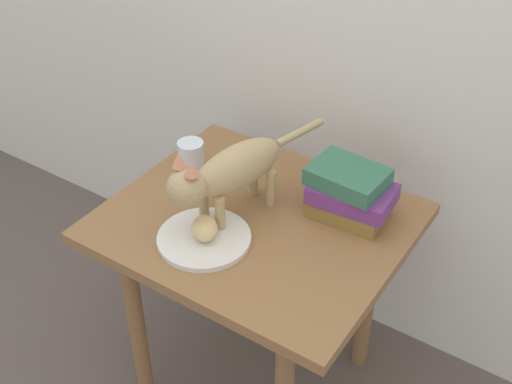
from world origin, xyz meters
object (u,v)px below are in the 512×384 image
bread_roll (205,228)px  cat (229,172)px  book_stack (350,193)px  candle_jar (191,158)px  side_table (256,247)px  plate (204,238)px

bread_roll → cat: 0.14m
book_stack → candle_jar: size_ratio=2.46×
cat → candle_jar: bearing=151.8°
side_table → candle_jar: candle_jar is taller
plate → bread_roll: bearing=13.9°
candle_jar → plate: bearing=-46.6°
plate → candle_jar: (-0.20, 0.22, 0.03)m
cat → candle_jar: cat is taller
cat → side_table: bearing=25.8°
side_table → candle_jar: bearing=162.9°
bread_roll → cat: bearing=93.2°
side_table → plate: 0.18m
bread_roll → cat: (-0.01, 0.11, 0.09)m
plate → book_stack: (0.23, 0.27, 0.06)m
side_table → book_stack: bearing=37.7°
side_table → cat: cat is taller
side_table → bread_roll: bread_roll is taller
book_stack → candle_jar: (-0.44, -0.06, -0.03)m
side_table → book_stack: size_ratio=3.39×
side_table → plate: plate is taller
cat → candle_jar: size_ratio=5.53×
book_stack → candle_jar: 0.44m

